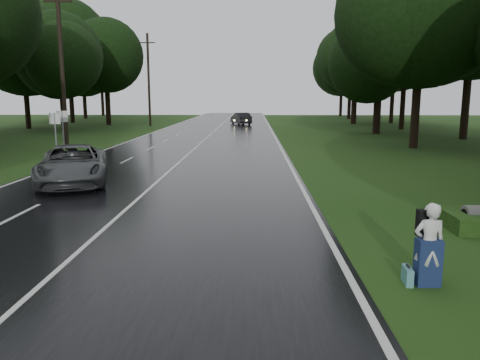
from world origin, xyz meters
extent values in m
plane|color=#203F12|center=(0.00, 0.00, 0.00)|extent=(160.00, 160.00, 0.00)
cube|color=black|center=(0.00, 20.00, 0.02)|extent=(12.00, 140.00, 0.04)
cube|color=silver|center=(0.00, 20.00, 0.04)|extent=(0.12, 140.00, 0.01)
imported|color=#444749|center=(-3.27, 6.96, 0.81)|extent=(4.05, 6.02, 1.53)
imported|color=black|center=(2.38, 47.87, 0.78)|extent=(2.89, 4.76, 1.48)
imported|color=silver|center=(7.19, -2.94, 0.79)|extent=(0.60, 0.41, 1.58)
cube|color=navy|center=(7.19, -2.94, 0.44)|extent=(0.46, 0.32, 0.89)
cube|color=black|center=(7.20, -2.71, 1.14)|extent=(0.37, 0.21, 0.51)
cube|color=teal|center=(6.84, -2.88, 0.16)|extent=(0.16, 0.46, 0.32)
camera|label=1|loc=(3.92, -11.34, 3.48)|focal=35.06mm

